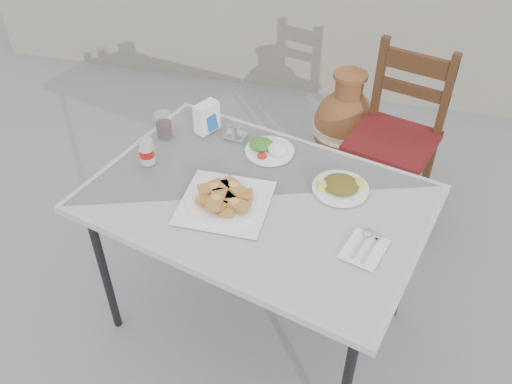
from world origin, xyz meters
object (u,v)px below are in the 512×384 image
(soda_can, at_px, (147,152))
(salad_rice_plate, at_px, (269,148))
(napkin_holder, at_px, (207,117))
(cafe_table, at_px, (257,206))
(condiment_caddy, at_px, (236,132))
(terracotta_urn, at_px, (344,127))
(pide_plate, at_px, (225,197))
(cola_glass, at_px, (164,126))
(salad_chopped_plate, at_px, (341,186))
(chair, at_px, (395,136))

(soda_can, bearing_deg, salad_rice_plate, 23.22)
(salad_rice_plate, distance_m, napkin_holder, 0.35)
(cafe_table, height_order, soda_can, soda_can)
(condiment_caddy, bearing_deg, salad_rice_plate, -23.28)
(soda_can, xyz_separation_m, terracotta_urn, (0.76, 1.28, -0.56))
(cafe_table, xyz_separation_m, terracotta_urn, (0.23, 1.37, -0.44))
(cafe_table, xyz_separation_m, soda_can, (-0.53, 0.09, 0.12))
(pide_plate, xyz_separation_m, cola_glass, (-0.42, 0.39, 0.02))
(salad_rice_plate, bearing_deg, salad_chopped_plate, -27.49)
(cafe_table, xyz_separation_m, condiment_caddy, (-0.21, 0.39, 0.08))
(napkin_holder, distance_m, chair, 1.17)
(pide_plate, height_order, condiment_caddy, same)
(salad_rice_plate, xyz_separation_m, condiment_caddy, (-0.18, 0.08, 0.00))
(pide_plate, height_order, salad_rice_plate, pide_plate)
(condiment_caddy, relative_size, chair, 0.11)
(terracotta_urn, bearing_deg, condiment_caddy, -114.05)
(cola_glass, xyz_separation_m, napkin_holder, (0.18, 0.09, 0.02))
(cafe_table, relative_size, terracotta_urn, 2.16)
(soda_can, bearing_deg, pide_plate, -22.63)
(salad_chopped_plate, distance_m, soda_can, 0.86)
(cola_glass, bearing_deg, soda_can, -87.84)
(cafe_table, height_order, cola_glass, cola_glass)
(cafe_table, height_order, terracotta_urn, cafe_table)
(salad_rice_plate, height_order, napkin_holder, napkin_holder)
(pide_plate, distance_m, salad_rice_plate, 0.40)
(terracotta_urn, bearing_deg, cola_glass, -126.00)
(cola_glass, bearing_deg, pide_plate, -42.92)
(soda_can, height_order, condiment_caddy, soda_can)
(chair, bearing_deg, cafe_table, -100.91)
(terracotta_urn, bearing_deg, salad_chopped_plate, -85.50)
(cafe_table, xyz_separation_m, pide_plate, (-0.11, -0.08, 0.09))
(pide_plate, xyz_separation_m, condiment_caddy, (-0.09, 0.47, -0.01))
(salad_rice_plate, distance_m, soda_can, 0.55)
(pide_plate, xyz_separation_m, soda_can, (-0.41, 0.17, 0.03))
(soda_can, bearing_deg, cola_glass, 92.16)
(salad_chopped_plate, relative_size, chair, 0.23)
(cola_glass, bearing_deg, condiment_caddy, 12.78)
(cola_glass, distance_m, chair, 1.36)
(salad_rice_plate, height_order, condiment_caddy, condiment_caddy)
(soda_can, height_order, napkin_holder, napkin_holder)
(salad_chopped_plate, xyz_separation_m, terracotta_urn, (-0.10, 1.24, -0.52))
(condiment_caddy, distance_m, terracotta_urn, 1.20)
(cafe_table, relative_size, soda_can, 13.07)
(cafe_table, bearing_deg, pide_plate, -144.80)
(cola_glass, xyz_separation_m, chair, (1.08, 0.74, -0.36))
(pide_plate, height_order, terracotta_urn, pide_plate)
(soda_can, xyz_separation_m, napkin_holder, (0.17, 0.31, 0.01))
(cafe_table, bearing_deg, condiment_caddy, 118.08)
(pide_plate, bearing_deg, napkin_holder, 116.22)
(salad_chopped_plate, xyz_separation_m, napkin_holder, (-0.68, 0.28, 0.05))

